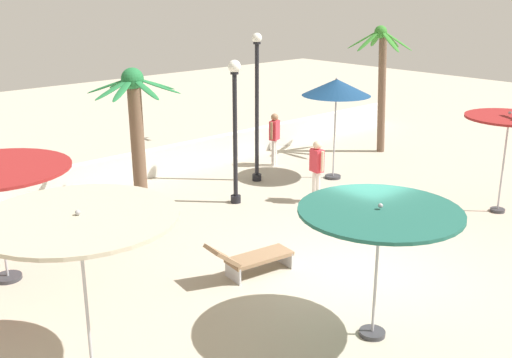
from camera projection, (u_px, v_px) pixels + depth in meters
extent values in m
plane|color=#B2A893|center=(356.00, 277.00, 12.47)|extent=(56.00, 56.00, 0.00)
cube|color=silver|center=(130.00, 168.00, 18.48)|extent=(25.20, 0.30, 0.86)
cylinder|color=#333338|center=(372.00, 333.00, 10.40)|extent=(0.45, 0.45, 0.08)
cylinder|color=#A5A5AD|center=(376.00, 275.00, 10.07)|extent=(0.05, 0.05, 2.28)
cylinder|color=#1E594C|center=(380.00, 211.00, 9.73)|extent=(2.65, 2.65, 0.06)
sphere|color=#99999E|center=(381.00, 206.00, 9.70)|extent=(0.08, 0.08, 0.08)
cylinder|color=#333338|center=(497.00, 210.00, 16.10)|extent=(0.38, 0.38, 0.08)
cylinder|color=#A5A5AD|center=(503.00, 165.00, 15.72)|extent=(0.05, 0.05, 2.55)
cylinder|color=maroon|center=(509.00, 117.00, 15.34)|extent=(2.18, 2.18, 0.06)
sphere|color=#99999E|center=(510.00, 113.00, 15.31)|extent=(0.08, 0.08, 0.08)
cylinder|color=#333338|center=(333.00, 177.00, 18.92)|extent=(0.49, 0.49, 0.08)
cylinder|color=#A5A5AD|center=(334.00, 137.00, 18.53)|extent=(0.05, 0.05, 2.63)
cone|color=navy|center=(336.00, 87.00, 18.08)|extent=(2.06, 2.06, 0.49)
sphere|color=#99999E|center=(337.00, 79.00, 18.00)|extent=(0.08, 0.08, 0.08)
cylinder|color=#333338|center=(8.00, 277.00, 12.38)|extent=(0.55, 0.55, 0.08)
cylinder|color=#A5A5AD|center=(1.00, 225.00, 12.04)|extent=(0.05, 0.05, 2.37)
cylinder|color=#A5A5AD|center=(86.00, 298.00, 8.99)|extent=(0.05, 0.05, 2.59)
cylinder|color=#B7AD93|center=(78.00, 217.00, 8.61)|extent=(2.86, 2.86, 0.06)
sphere|color=#99999E|center=(78.00, 212.00, 8.58)|extent=(0.08, 0.08, 0.08)
cylinder|color=brown|center=(138.00, 149.00, 15.36)|extent=(0.39, 0.35, 3.54)
sphere|color=#206D38|center=(132.00, 79.00, 14.80)|extent=(0.55, 0.55, 0.55)
ellipsoid|color=#206D38|center=(155.00, 84.00, 15.19)|extent=(1.16, 0.31, 0.45)
ellipsoid|color=#206D38|center=(134.00, 82.00, 15.42)|extent=(0.82, 1.06, 0.45)
ellipsoid|color=#206D38|center=(120.00, 83.00, 15.28)|extent=(0.21, 1.15, 0.45)
ellipsoid|color=#206D38|center=(109.00, 86.00, 14.89)|extent=(0.94, 0.97, 0.45)
ellipsoid|color=#206D38|center=(114.00, 89.00, 14.40)|extent=(1.16, 0.39, 0.45)
ellipsoid|color=#206D38|center=(123.00, 90.00, 14.30)|extent=(1.05, 0.83, 0.45)
ellipsoid|color=#206D38|center=(146.00, 89.00, 14.42)|extent=(0.23, 1.15, 0.45)
ellipsoid|color=#206D38|center=(157.00, 86.00, 14.87)|extent=(1.00, 0.90, 0.45)
cylinder|color=brown|center=(382.00, 93.00, 21.26)|extent=(0.54, 0.27, 4.23)
sphere|color=#317A29|center=(381.00, 32.00, 20.45)|extent=(0.43, 0.43, 0.43)
ellipsoid|color=#317A29|center=(390.00, 39.00, 20.91)|extent=(1.04, 0.21, 0.66)
ellipsoid|color=#317A29|center=(376.00, 39.00, 21.09)|extent=(0.79, 0.94, 0.66)
ellipsoid|color=#317A29|center=(363.00, 40.00, 20.67)|extent=(0.74, 0.98, 0.66)
ellipsoid|color=#317A29|center=(368.00, 41.00, 20.19)|extent=(1.05, 0.28, 0.66)
ellipsoid|color=#317A29|center=(390.00, 42.00, 20.01)|extent=(0.53, 1.05, 0.66)
ellipsoid|color=#317A29|center=(398.00, 41.00, 20.28)|extent=(0.56, 1.04, 0.66)
cylinder|color=black|center=(257.00, 177.00, 18.66)|extent=(0.28, 0.28, 0.20)
cylinder|color=black|center=(257.00, 114.00, 18.07)|extent=(0.12, 0.12, 4.13)
cylinder|color=black|center=(257.00, 43.00, 17.44)|extent=(0.22, 0.22, 0.06)
sphere|color=white|center=(257.00, 38.00, 17.40)|extent=(0.29, 0.29, 0.29)
cylinder|color=black|center=(236.00, 199.00, 16.76)|extent=(0.28, 0.28, 0.20)
cylinder|color=black|center=(235.00, 140.00, 16.25)|extent=(0.12, 0.12, 3.55)
cylinder|color=black|center=(234.00, 73.00, 15.72)|extent=(0.22, 0.22, 0.06)
sphere|color=white|center=(234.00, 66.00, 15.67)|extent=(0.34, 0.34, 0.34)
cube|color=#B7B7BC|center=(285.00, 257.00, 12.99)|extent=(0.12, 0.55, 0.35)
cube|color=#B7B7BC|center=(233.00, 273.00, 12.29)|extent=(0.12, 0.55, 0.35)
cube|color=#8C6B4C|center=(260.00, 257.00, 12.59)|extent=(1.46, 0.74, 0.08)
cube|color=#8C6B4C|center=(222.00, 256.00, 12.03)|extent=(0.64, 0.62, 0.46)
cylinder|color=silver|center=(314.00, 186.00, 16.79)|extent=(0.12, 0.12, 0.87)
cylinder|color=silver|center=(318.00, 187.00, 16.66)|extent=(0.12, 0.12, 0.87)
cube|color=#D8333F|center=(317.00, 160.00, 16.49)|extent=(0.30, 0.40, 0.62)
sphere|color=beige|center=(317.00, 145.00, 16.37)|extent=(0.24, 0.24, 0.24)
cylinder|color=beige|center=(312.00, 157.00, 16.68)|extent=(0.08, 0.08, 0.56)
cylinder|color=beige|center=(322.00, 161.00, 16.29)|extent=(0.08, 0.08, 0.56)
cylinder|color=silver|center=(275.00, 152.00, 20.18)|extent=(0.12, 0.12, 0.89)
cylinder|color=silver|center=(273.00, 153.00, 20.04)|extent=(0.12, 0.12, 0.89)
cube|color=#D8333F|center=(274.00, 130.00, 19.88)|extent=(0.42, 0.36, 0.63)
sphere|color=#936B4C|center=(275.00, 117.00, 19.75)|extent=(0.24, 0.24, 0.24)
cylinder|color=#936B4C|center=(277.00, 128.00, 20.08)|extent=(0.08, 0.08, 0.56)
cylinder|color=#936B4C|center=(272.00, 131.00, 19.66)|extent=(0.08, 0.08, 0.56)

